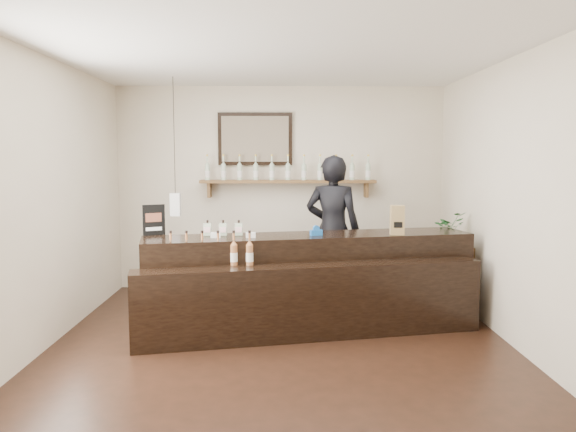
% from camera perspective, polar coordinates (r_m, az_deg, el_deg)
% --- Properties ---
extents(ground, '(5.00, 5.00, 0.00)m').
position_cam_1_polar(ground, '(5.62, -0.70, -13.01)').
color(ground, black).
rests_on(ground, ground).
extents(room_shell, '(5.00, 5.00, 5.00)m').
position_cam_1_polar(room_shell, '(5.32, -0.72, 4.62)').
color(room_shell, beige).
rests_on(room_shell, ground).
extents(back_wall_decor, '(2.66, 0.96, 1.69)m').
position_cam_1_polar(back_wall_decor, '(7.69, -1.91, 5.45)').
color(back_wall_decor, brown).
rests_on(back_wall_decor, ground).
extents(counter, '(3.62, 1.63, 1.16)m').
position_cam_1_polar(counter, '(6.05, 2.22, -7.04)').
color(counter, black).
rests_on(counter, ground).
extents(promo_sign, '(0.22, 0.12, 0.33)m').
position_cam_1_polar(promo_sign, '(6.18, -13.47, -0.40)').
color(promo_sign, black).
rests_on(promo_sign, counter).
extents(paper_bag, '(0.15, 0.12, 0.32)m').
position_cam_1_polar(paper_bag, '(6.17, 11.03, -0.41)').
color(paper_bag, olive).
rests_on(paper_bag, counter).
extents(tape_dispenser, '(0.14, 0.09, 0.11)m').
position_cam_1_polar(tape_dispenser, '(6.02, 2.88, -1.59)').
color(tape_dispenser, '#185CAE').
rests_on(tape_dispenser, counter).
extents(side_cabinet, '(0.50, 0.61, 0.78)m').
position_cam_1_polar(side_cabinet, '(7.04, 15.87, -6.03)').
color(side_cabinet, brown).
rests_on(side_cabinet, ground).
extents(potted_plant, '(0.47, 0.45, 0.40)m').
position_cam_1_polar(potted_plant, '(6.94, 16.01, -1.24)').
color(potted_plant, '#265F2B').
rests_on(potted_plant, side_cabinet).
extents(shopkeeper, '(0.88, 0.71, 2.10)m').
position_cam_1_polar(shopkeeper, '(6.94, 4.58, -0.48)').
color(shopkeeper, black).
rests_on(shopkeeper, ground).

